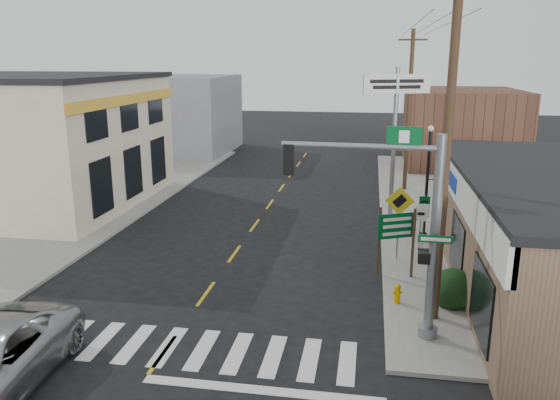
% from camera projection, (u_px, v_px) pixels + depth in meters
% --- Properties ---
extents(ground, '(140.00, 140.00, 0.00)m').
position_uv_depth(ground, '(163.00, 354.00, 14.90)').
color(ground, black).
rests_on(ground, ground).
extents(sidewalk_right, '(6.00, 38.00, 0.13)m').
position_uv_depth(sidewalk_right, '(445.00, 227.00, 25.85)').
color(sidewalk_right, gray).
rests_on(sidewalk_right, ground).
extents(sidewalk_left, '(6.00, 38.00, 0.13)m').
position_uv_depth(sidewalk_left, '(92.00, 210.00, 28.73)').
color(sidewalk_left, gray).
rests_on(sidewalk_left, ground).
extents(center_line, '(0.12, 56.00, 0.01)m').
position_uv_depth(center_line, '(234.00, 254.00, 22.54)').
color(center_line, gold).
rests_on(center_line, ground).
extents(crosswalk, '(11.00, 2.20, 0.01)m').
position_uv_depth(crosswalk, '(168.00, 347.00, 15.28)').
color(crosswalk, silver).
rests_on(crosswalk, ground).
extents(left_building, '(12.00, 12.00, 6.80)m').
position_uv_depth(left_building, '(27.00, 143.00, 29.48)').
color(left_building, beige).
rests_on(left_building, ground).
extents(bldg_distant_right, '(8.00, 10.00, 5.60)m').
position_uv_depth(bldg_distant_right, '(461.00, 127.00, 40.91)').
color(bldg_distant_right, brown).
rests_on(bldg_distant_right, ground).
extents(bldg_distant_left, '(9.00, 10.00, 6.40)m').
position_uv_depth(bldg_distant_left, '(177.00, 114.00, 46.39)').
color(bldg_distant_left, slate).
rests_on(bldg_distant_left, ground).
extents(traffic_signal_pole, '(4.72, 0.38, 5.97)m').
position_uv_depth(traffic_signal_pole, '(409.00, 216.00, 14.82)').
color(traffic_signal_pole, gray).
rests_on(traffic_signal_pole, sidewalk_right).
extents(guide_sign, '(1.47, 0.13, 2.57)m').
position_uv_depth(guide_sign, '(397.00, 232.00, 19.49)').
color(guide_sign, '#463220').
rests_on(guide_sign, sidewalk_right).
extents(fire_hydrant, '(0.21, 0.21, 0.65)m').
position_uv_depth(fire_hydrant, '(397.00, 293.00, 17.64)').
color(fire_hydrant, '#D19400').
rests_on(fire_hydrant, sidewalk_right).
extents(ped_crossing_sign, '(1.14, 0.08, 2.93)m').
position_uv_depth(ped_crossing_sign, '(399.00, 210.00, 21.17)').
color(ped_crossing_sign, gray).
rests_on(ped_crossing_sign, sidewalk_right).
extents(lamp_post, '(0.65, 0.51, 4.98)m').
position_uv_depth(lamp_post, '(429.00, 174.00, 23.27)').
color(lamp_post, black).
rests_on(lamp_post, sidewalk_right).
extents(dance_center_sign, '(3.43, 0.21, 7.29)m').
position_uv_depth(dance_center_sign, '(396.00, 106.00, 26.39)').
color(dance_center_sign, gray).
rests_on(dance_center_sign, sidewalk_right).
extents(bare_tree, '(2.15, 2.15, 4.30)m').
position_uv_depth(bare_tree, '(519.00, 207.00, 16.35)').
color(bare_tree, black).
rests_on(bare_tree, sidewalk_right).
extents(shrub_front, '(1.38, 1.38, 1.03)m').
position_uv_depth(shrub_front, '(453.00, 289.00, 17.49)').
color(shrub_front, '#163818').
rests_on(shrub_front, sidewalk_right).
extents(shrub_back, '(1.20, 1.20, 0.90)m').
position_uv_depth(shrub_back, '(508.00, 246.00, 21.73)').
color(shrub_back, black).
rests_on(shrub_back, sidewalk_right).
extents(utility_pole_near, '(1.74, 0.26, 10.00)m').
position_uv_depth(utility_pole_near, '(446.00, 152.00, 15.43)').
color(utility_pole_near, '#412F1C').
rests_on(utility_pole_near, sidewalk_right).
extents(utility_pole_far, '(1.62, 0.24, 9.33)m').
position_uv_depth(utility_pole_far, '(409.00, 110.00, 31.95)').
color(utility_pole_far, '#48261D').
rests_on(utility_pole_far, sidewalk_right).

